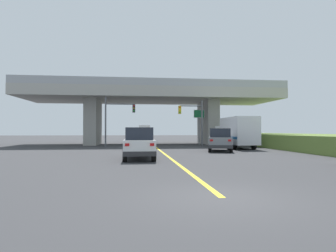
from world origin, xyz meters
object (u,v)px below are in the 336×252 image
suv_lead (139,143)px  traffic_signal_nearside (194,117)px  semi_truck_distant (144,132)px  traffic_signal_farside (116,115)px  box_truck (236,132)px  suv_crossing (220,140)px  highway_sign (199,119)px

suv_lead → traffic_signal_nearside: size_ratio=0.89×
traffic_signal_nearside → semi_truck_distant: size_ratio=0.73×
traffic_signal_farside → box_truck: bearing=-19.4°
box_truck → traffic_signal_farside: bearing=160.6°
suv_crossing → highway_sign: 11.90m
highway_sign → traffic_signal_farside: bearing=-163.8°
traffic_signal_nearside → semi_truck_distant: traffic_signal_nearside is taller
semi_truck_distant → suv_crossing: bearing=-82.1°
traffic_signal_nearside → traffic_signal_farside: 9.16m
suv_lead → traffic_signal_nearside: 16.62m
suv_crossing → traffic_signal_farside: bearing=154.0°
suv_crossing → semi_truck_distant: size_ratio=0.67×
box_truck → traffic_signal_nearside: bearing=128.7°
traffic_signal_nearside → semi_truck_distant: 30.96m
suv_crossing → traffic_signal_nearside: size_ratio=0.92×
suv_lead → traffic_signal_nearside: traffic_signal_nearside is taller
suv_crossing → traffic_signal_nearside: traffic_signal_nearside is taller
suv_crossing → semi_truck_distant: (-5.45, 39.10, 0.58)m
suv_crossing → box_truck: (3.01, 4.12, 0.66)m
semi_truck_distant → traffic_signal_farside: bearing=-98.0°
highway_sign → suv_crossing: bearing=-93.6°
box_truck → traffic_signal_nearside: (-3.58, 4.46, 1.78)m
suv_crossing → box_truck: size_ratio=0.66×
traffic_signal_farside → semi_truck_distant: size_ratio=0.76×
traffic_signal_nearside → traffic_signal_farside: bearing=179.9°
traffic_signal_farside → traffic_signal_nearside: bearing=-0.1°
suv_crossing → traffic_signal_nearside: bearing=109.3°
highway_sign → suv_lead: bearing=-114.0°
box_truck → highway_sign: highway_sign is taller
suv_lead → box_truck: bearing=45.6°
suv_crossing → highway_sign: bearing=101.9°
box_truck → highway_sign: size_ratio=1.61×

